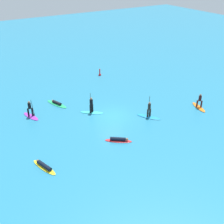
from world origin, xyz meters
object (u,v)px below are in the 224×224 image
Objects in this scene: surfer_on_purple_board at (30,112)px; surfer_on_teal_board at (91,108)px; marker_buoy at (100,74)px; surfer_on_green_board at (57,103)px; surfer_on_orange_board at (199,104)px; surfer_on_blue_board at (149,113)px; surfer_on_red_board at (119,140)px; surfer_on_yellow_board at (44,166)px.

surfer_on_purple_board is 1.11× the size of surfer_on_teal_board.
surfer_on_green_board is at bearing -148.35° from marker_buoy.
surfer_on_orange_board reaches higher than surfer_on_green_board.
surfer_on_teal_board is (2.47, -3.95, 0.46)m from surfer_on_green_board.
surfer_on_orange_board is at bearing -167.10° from surfer_on_teal_board.
surfer_on_orange_board is 6.36m from surfer_on_blue_board.
surfer_on_purple_board is (-10.70, 6.73, 0.08)m from surfer_on_blue_board.
surfer_on_teal_board is (0.51, 6.26, 0.42)m from surfer_on_red_board.
surfer_on_teal_board is at bearing -124.22° from marker_buoy.
surfer_on_blue_board is 12.64m from surfer_on_purple_board.
surfer_on_yellow_board is at bearing -131.99° from marker_buoy.
surfer_on_blue_board is at bearing 42.17° from surfer_on_purple_board.
marker_buoy is (6.41, 9.43, -0.37)m from surfer_on_teal_board.
surfer_on_purple_board reaches higher than surfer_on_orange_board.
surfer_on_teal_board reaches higher than marker_buoy.
surfer_on_blue_board is at bearing 177.96° from surfer_on_teal_board.
surfer_on_blue_board reaches higher than surfer_on_yellow_board.
surfer_on_blue_board reaches higher than marker_buoy.
marker_buoy is (12.37, 6.79, -0.31)m from surfer_on_purple_board.
surfer_on_yellow_board is at bearing -141.70° from surfer_on_red_board.
surfer_on_teal_board is (5.96, -2.64, 0.06)m from surfer_on_purple_board.
surfer_on_green_board is 11.57m from surfer_on_yellow_board.
surfer_on_yellow_board is 2.64× the size of marker_buoy.
surfer_on_teal_board is 2.17× the size of marker_buoy.
surfer_on_green_board is 10.80m from surfer_on_blue_board.
surfer_on_purple_board is at bearing 81.27° from surfer_on_orange_board.
surfer_on_yellow_board is at bearing 133.72° from surfer_on_green_board.
surfer_on_purple_board is 10.45m from surfer_on_red_board.
surfer_on_red_board is 7.26m from surfer_on_yellow_board.
surfer_on_blue_board reaches higher than surfer_on_green_board.
surfer_on_red_board is at bearing 171.86° from surfer_on_green_board.
marker_buoy is (14.18, 15.76, 0.05)m from surfer_on_yellow_board.
surfer_on_orange_board is at bearing -72.80° from marker_buoy.
marker_buoy reaches higher than surfer_on_green_board.
surfer_on_blue_board is at bearing -97.08° from marker_buoy.
surfer_on_yellow_board is (-7.77, -6.33, -0.42)m from surfer_on_teal_board.
surfer_on_purple_board reaches higher than marker_buoy.
surfer_on_purple_board is 1.10× the size of surfer_on_red_board.
surfer_on_orange_board is 18.72m from surfer_on_purple_board.
surfer_on_purple_board reaches higher than surfer_on_yellow_board.
surfer_on_teal_board is 0.82× the size of surfer_on_yellow_board.
surfer_on_blue_board is 5.69m from surfer_on_red_board.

